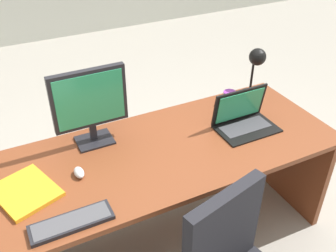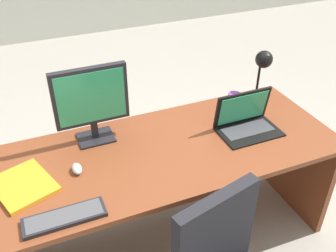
# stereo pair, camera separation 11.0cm
# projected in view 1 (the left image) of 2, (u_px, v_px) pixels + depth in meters

# --- Properties ---
(ground) EXTENTS (12.00, 12.00, 0.00)m
(ground) POSITION_uv_depth(u_px,v_px,m) (99.00, 124.00, 3.64)
(ground) COLOR gray
(desk) EXTENTS (1.88, 0.78, 0.74)m
(desk) POSITION_uv_depth(u_px,v_px,m) (167.00, 172.00, 2.28)
(desk) COLOR brown
(desk) RESTS_ON ground
(monitor) EXTENTS (0.40, 0.16, 0.44)m
(monitor) POSITION_uv_depth(u_px,v_px,m) (90.00, 102.00, 2.02)
(monitor) COLOR black
(monitor) RESTS_ON desk
(laptop) EXTENTS (0.35, 0.23, 0.23)m
(laptop) POSITION_uv_depth(u_px,v_px,m) (243.00, 115.00, 2.26)
(laptop) COLOR black
(laptop) RESTS_ON desk
(keyboard) EXTENTS (0.36, 0.12, 0.02)m
(keyboard) POSITION_uv_depth(u_px,v_px,m) (71.00, 222.00, 1.66)
(keyboard) COLOR black
(keyboard) RESTS_ON desk
(mouse) EXTENTS (0.05, 0.09, 0.04)m
(mouse) POSITION_uv_depth(u_px,v_px,m) (79.00, 172.00, 1.92)
(mouse) COLOR #B7BABF
(mouse) RESTS_ON desk
(desk_lamp) EXTENTS (0.12, 0.15, 0.34)m
(desk_lamp) POSITION_uv_depth(u_px,v_px,m) (256.00, 63.00, 2.47)
(desk_lamp) COLOR black
(desk_lamp) RESTS_ON desk
(book) EXTENTS (0.33, 0.36, 0.02)m
(book) POSITION_uv_depth(u_px,v_px,m) (25.00, 191.00, 1.81)
(book) COLOR orange
(book) RESTS_ON desk
(coffee_mug) EXTENTS (0.11, 0.08, 0.09)m
(coffee_mug) POSITION_uv_depth(u_px,v_px,m) (230.00, 98.00, 2.49)
(coffee_mug) COLOR purple
(coffee_mug) RESTS_ON desk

